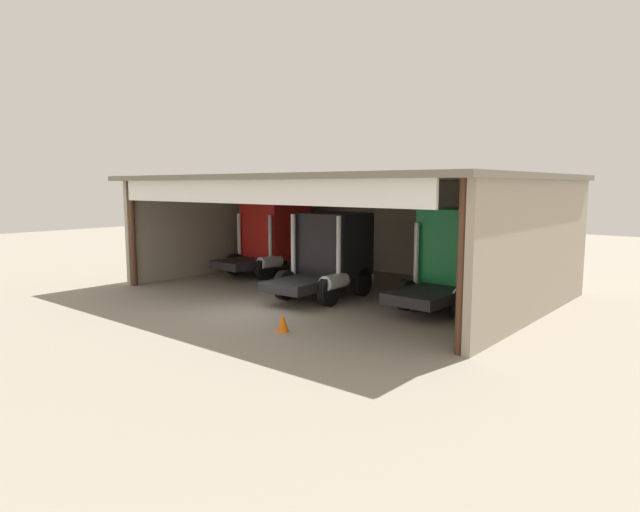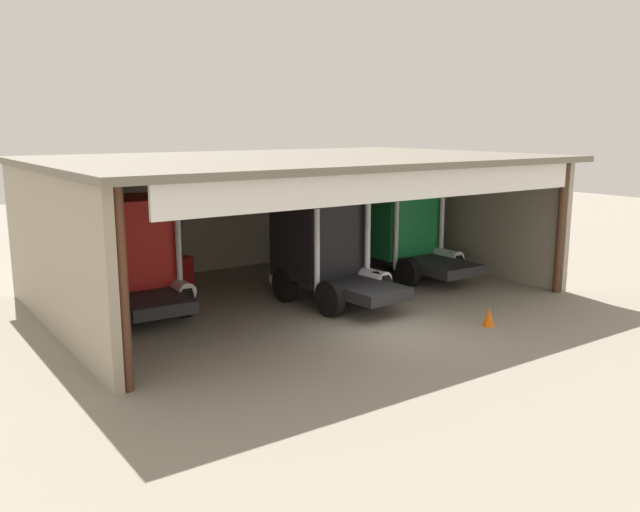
% 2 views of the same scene
% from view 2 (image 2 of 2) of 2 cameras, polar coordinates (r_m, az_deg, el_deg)
% --- Properties ---
extents(ground_plane, '(80.00, 80.00, 0.00)m').
position_cam_2_polar(ground_plane, '(19.03, 6.43, -6.47)').
color(ground_plane, gray).
rests_on(ground_plane, ground).
extents(workshop_shed, '(16.39, 11.19, 4.75)m').
position_cam_2_polar(workshop_shed, '(23.19, -3.52, 5.37)').
color(workshop_shed, '#9E937F').
rests_on(workshop_shed, ground).
extents(truck_red_left_bay, '(2.73, 4.89, 3.56)m').
position_cam_2_polar(truck_red_left_bay, '(21.39, -15.98, 0.36)').
color(truck_red_left_bay, red).
rests_on(truck_red_left_bay, ground).
extents(truck_black_center_bay, '(2.77, 4.87, 3.29)m').
position_cam_2_polar(truck_black_center_bay, '(21.76, 0.41, 0.52)').
color(truck_black_center_bay, black).
rests_on(truck_black_center_bay, ground).
extents(truck_green_center_right_bay, '(2.71, 5.24, 3.54)m').
position_cam_2_polar(truck_green_center_right_bay, '(25.85, 7.07, 2.41)').
color(truck_green_center_right_bay, '#197F3D').
rests_on(truck_green_center_right_bay, ground).
extents(oil_drum, '(0.58, 0.58, 0.88)m').
position_cam_2_polar(oil_drum, '(25.43, -14.62, -1.25)').
color(oil_drum, '#B21E19').
rests_on(oil_drum, ground).
extents(tool_cart, '(0.90, 0.60, 1.00)m').
position_cam_2_polar(tool_cart, '(24.92, -12.01, -1.23)').
color(tool_cart, red).
rests_on(tool_cart, ground).
extents(traffic_cone, '(0.36, 0.36, 0.56)m').
position_cam_2_polar(traffic_cone, '(19.95, 14.35, -5.08)').
color(traffic_cone, orange).
rests_on(traffic_cone, ground).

